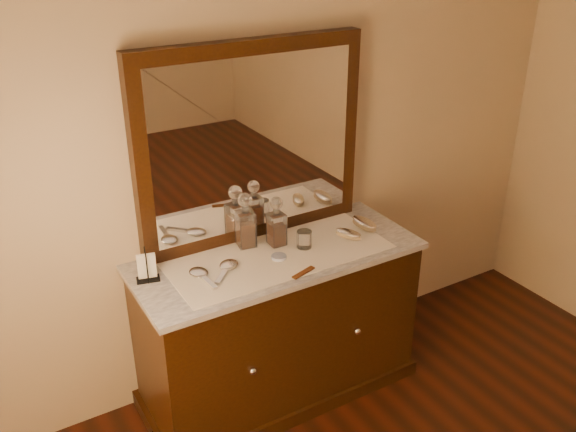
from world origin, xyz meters
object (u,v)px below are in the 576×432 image
object	(u,v)px
dresser_cabinet	(278,327)
mirror_frame	(252,143)
napkin_rack	(147,268)
brush_near	(348,234)
pin_dish	(279,257)
hand_mirror_inner	(228,267)
brush_far	(364,224)
comb	(303,272)
decanter_left	(246,226)
decanter_right	(277,226)
hand_mirror_outer	(200,274)

from	to	relation	value
dresser_cabinet	mirror_frame	xyz separation A→B (m)	(0.00, 0.25, 0.94)
napkin_rack	brush_near	size ratio (longest dim) A/B	0.99
pin_dish	brush_near	world-z (taller)	brush_near
mirror_frame	hand_mirror_inner	distance (m)	0.61
napkin_rack	brush_far	xyz separation A→B (m)	(1.16, -0.09, -0.04)
comb	hand_mirror_inner	size ratio (longest dim) A/B	0.69
dresser_cabinet	decanter_left	world-z (taller)	decanter_left
pin_dish	napkin_rack	world-z (taller)	napkin_rack
decanter_left	comb	bearing A→B (deg)	-74.56
dresser_cabinet	decanter_left	distance (m)	0.58
decanter_right	brush_near	world-z (taller)	decanter_right
brush_far	hand_mirror_outer	size ratio (longest dim) A/B	0.81
mirror_frame	pin_dish	xyz separation A→B (m)	(-0.02, -0.29, -0.49)
dresser_cabinet	decanter_left	size ratio (longest dim) A/B	4.88
napkin_rack	decanter_left	xyz separation A→B (m)	(0.53, 0.06, 0.05)
brush_far	comb	bearing A→B (deg)	-156.27
decanter_left	hand_mirror_inner	xyz separation A→B (m)	(-0.18, -0.16, -0.10)
dresser_cabinet	hand_mirror_inner	world-z (taller)	hand_mirror_inner
hand_mirror_inner	decanter_right	bearing A→B (deg)	15.88
hand_mirror_outer	brush_near	bearing A→B (deg)	-2.85
dresser_cabinet	decanter_right	distance (m)	0.55
napkin_rack	decanter_left	size ratio (longest dim) A/B	0.55
brush_near	brush_far	world-z (taller)	brush_far
comb	napkin_rack	xyz separation A→B (m)	(-0.64, 0.32, 0.05)
hand_mirror_outer	comb	bearing A→B (deg)	-27.98
decanter_left	decanter_right	world-z (taller)	decanter_left
mirror_frame	brush_near	distance (m)	0.68
pin_dish	comb	size ratio (longest dim) A/B	0.55
mirror_frame	hand_mirror_outer	bearing A→B (deg)	-149.06
dresser_cabinet	hand_mirror_inner	size ratio (longest dim) A/B	7.06
comb	napkin_rack	size ratio (longest dim) A/B	0.86
decanter_right	brush_far	distance (m)	0.50
mirror_frame	hand_mirror_outer	xyz separation A→B (m)	(-0.41, -0.25, -0.49)
pin_dish	brush_far	bearing A→B (deg)	5.15
brush_far	hand_mirror_inner	size ratio (longest dim) A/B	0.90
brush_near	hand_mirror_inner	bearing A→B (deg)	176.91
mirror_frame	pin_dish	bearing A→B (deg)	-93.71
decanter_left	hand_mirror_inner	world-z (taller)	decanter_left
dresser_cabinet	comb	size ratio (longest dim) A/B	10.31
decanter_left	brush_near	world-z (taller)	decanter_left
decanter_right	brush_near	size ratio (longest dim) A/B	1.64
decanter_right	hand_mirror_outer	bearing A→B (deg)	-169.23
decanter_right	mirror_frame	bearing A→B (deg)	104.95
pin_dish	brush_far	xyz separation A→B (m)	(0.55, 0.05, 0.02)
comb	decanter_left	bearing A→B (deg)	88.61
napkin_rack	brush_far	bearing A→B (deg)	-4.36
mirror_frame	comb	size ratio (longest dim) A/B	8.83
napkin_rack	brush_far	distance (m)	1.17
comb	decanter_left	world-z (taller)	decanter_left
comb	brush_far	xyz separation A→B (m)	(0.53, 0.23, 0.02)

